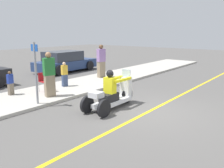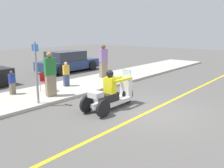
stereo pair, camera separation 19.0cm
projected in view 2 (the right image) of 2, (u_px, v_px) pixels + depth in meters
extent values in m
plane|color=#565451|center=(149.00, 112.00, 8.47)|extent=(60.00, 60.00, 0.00)
cube|color=gold|center=(141.00, 115.00, 8.09)|extent=(24.00, 0.12, 0.01)
cube|color=#B2ADA3|center=(61.00, 90.00, 11.28)|extent=(28.00, 2.80, 0.12)
cylinder|color=black|center=(128.00, 95.00, 9.49)|extent=(0.58, 0.10, 0.58)
cylinder|color=black|center=(103.00, 108.00, 7.87)|extent=(0.58, 0.10, 0.58)
cylinder|color=black|center=(87.00, 104.00, 8.31)|extent=(0.58, 0.10, 0.58)
cube|color=silver|center=(112.00, 102.00, 8.78)|extent=(1.69, 0.51, 0.15)
cube|color=black|center=(109.00, 97.00, 8.61)|extent=(0.67, 0.40, 0.28)
cube|color=silver|center=(126.00, 88.00, 9.36)|extent=(0.24, 0.40, 0.84)
cube|color=silver|center=(127.00, 73.00, 9.25)|extent=(0.03, 0.36, 0.30)
cube|color=silver|center=(96.00, 95.00, 8.05)|extent=(0.36, 0.40, 0.18)
cube|color=yellow|center=(110.00, 85.00, 8.56)|extent=(0.26, 0.38, 0.55)
sphere|color=black|center=(110.00, 74.00, 8.47)|extent=(0.26, 0.26, 0.26)
cube|color=#726656|center=(115.00, 97.00, 8.67)|extent=(0.14, 0.14, 0.28)
cube|color=#726656|center=(110.00, 96.00, 8.82)|extent=(0.14, 0.14, 0.28)
cube|color=yellow|center=(123.00, 80.00, 8.78)|extent=(0.97, 0.09, 0.09)
cube|color=yellow|center=(114.00, 79.00, 9.02)|extent=(0.97, 0.09, 0.09)
cube|color=gray|center=(103.00, 69.00, 13.95)|extent=(0.44, 0.35, 0.89)
cube|color=#9972B2|center=(103.00, 55.00, 13.78)|extent=(0.48, 0.36, 0.70)
sphere|color=brown|center=(103.00, 47.00, 13.68)|extent=(0.24, 0.24, 0.24)
cube|color=#38476B|center=(66.00, 80.00, 11.78)|extent=(0.27, 0.21, 0.56)
cube|color=gold|center=(66.00, 70.00, 11.68)|extent=(0.30, 0.22, 0.44)
sphere|color=beige|center=(66.00, 64.00, 11.61)|extent=(0.15, 0.15, 0.15)
cube|color=#726656|center=(13.00, 89.00, 10.27)|extent=(0.23, 0.16, 0.48)
cube|color=navy|center=(12.00, 78.00, 10.18)|extent=(0.25, 0.17, 0.38)
sphere|color=brown|center=(11.00, 72.00, 10.12)|extent=(0.13, 0.13, 0.13)
cube|color=gray|center=(51.00, 86.00, 9.95)|extent=(0.44, 0.36, 0.86)
cube|color=#267233|center=(50.00, 66.00, 9.79)|extent=(0.48, 0.37, 0.68)
sphere|color=#9E704C|center=(49.00, 55.00, 9.69)|extent=(0.23, 0.23, 0.23)
cylinder|color=#A5A8AD|center=(46.00, 88.00, 10.44)|extent=(0.02, 0.02, 0.44)
cylinder|color=#A5A8AD|center=(55.00, 86.00, 10.74)|extent=(0.02, 0.02, 0.44)
cylinder|color=#A5A8AD|center=(40.00, 86.00, 10.75)|extent=(0.02, 0.02, 0.44)
cylinder|color=#A5A8AD|center=(49.00, 85.00, 11.05)|extent=(0.02, 0.02, 0.44)
cube|color=maroon|center=(47.00, 81.00, 10.70)|extent=(0.49, 0.49, 0.02)
cube|color=maroon|center=(44.00, 76.00, 10.81)|extent=(0.44, 0.08, 0.38)
cube|color=navy|center=(69.00, 64.00, 16.79)|extent=(4.23, 1.80, 0.58)
cube|color=#2D333D|center=(66.00, 56.00, 16.50)|extent=(2.33, 1.62, 0.62)
cylinder|color=black|center=(92.00, 65.00, 17.31)|extent=(0.64, 0.22, 0.64)
cylinder|color=black|center=(75.00, 63.00, 18.42)|extent=(0.64, 0.22, 0.64)
cylinder|color=black|center=(61.00, 70.00, 15.22)|extent=(0.64, 0.22, 0.64)
cylinder|color=black|center=(43.00, 68.00, 16.32)|extent=(0.64, 0.22, 0.64)
cylinder|color=black|center=(0.00, 81.00, 11.94)|extent=(0.64, 0.22, 0.64)
cylinder|color=gray|center=(37.00, 73.00, 8.82)|extent=(0.08, 0.08, 2.20)
cube|color=#1E51AD|center=(35.00, 48.00, 8.63)|extent=(0.02, 0.36, 0.24)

